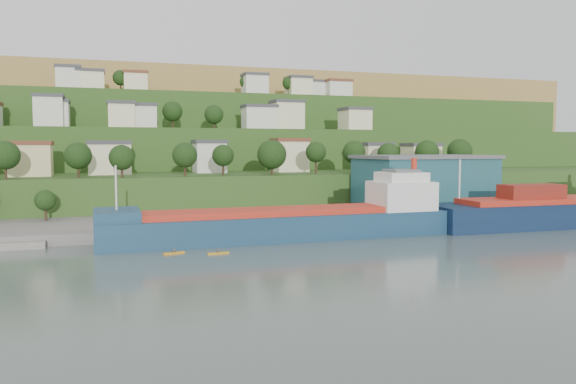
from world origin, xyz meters
name	(u,v)px	position (x,y,z in m)	size (l,w,h in m)	color
ground	(273,251)	(0.00, 0.00, 0.00)	(500.00, 500.00, 0.00)	#455450
quay	(323,223)	(20.00, 28.00, 0.00)	(220.00, 26.00, 4.00)	slate
hillside	(164,184)	(0.00, 168.70, 0.08)	(360.00, 210.87, 96.00)	#284719
cargo_ship_near	(291,224)	(6.63, 10.34, 2.62)	(63.90, 10.67, 16.41)	#14324B
warehouse	(424,182)	(46.93, 30.69, 8.43)	(31.79, 20.32, 12.80)	#1E555C
dinghy	(9,234)	(-41.62, 21.77, 1.57)	(3.73, 1.40, 0.75)	silver
kayak_orange	(174,252)	(-15.45, 2.21, 0.25)	(3.45, 1.43, 0.85)	orange
kayak_yellow	(218,252)	(-8.89, -0.03, 0.25)	(3.40, 0.66, 0.85)	#C38E16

